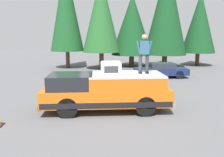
# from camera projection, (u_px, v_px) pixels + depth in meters

# --- Properties ---
(ground_plane) EXTENTS (90.00, 90.00, 0.00)m
(ground_plane) POSITION_uv_depth(u_px,v_px,m) (105.00, 109.00, 11.03)
(ground_plane) COLOR #565659
(pickup_truck) EXTENTS (2.01, 5.54, 1.65)m
(pickup_truck) POSITION_uv_depth(u_px,v_px,m) (106.00, 91.00, 10.67)
(pickup_truck) COLOR orange
(pickup_truck) RESTS_ON ground
(compressor_unit) EXTENTS (0.65, 0.84, 0.56)m
(compressor_unit) POSITION_uv_depth(u_px,v_px,m) (111.00, 68.00, 10.30)
(compressor_unit) COLOR white
(compressor_unit) RESTS_ON pickup_truck
(person_on_truck_bed) EXTENTS (0.29, 0.72, 1.69)m
(person_on_truck_bed) POSITION_uv_depth(u_px,v_px,m) (144.00, 53.00, 10.51)
(person_on_truck_bed) COLOR #333338
(person_on_truck_bed) RESTS_ON pickup_truck
(parked_car_navy) EXTENTS (1.64, 4.10, 1.16)m
(parked_car_navy) POSITION_uv_depth(u_px,v_px,m) (161.00, 70.00, 19.14)
(parked_car_navy) COLOR navy
(parked_car_navy) RESTS_ON ground
(conifer_far_left) EXTENTS (3.58, 3.58, 7.86)m
(conifer_far_left) POSITION_uv_depth(u_px,v_px,m) (200.00, 23.00, 25.96)
(conifer_far_left) COLOR #4C3826
(conifer_far_left) RESTS_ON ground
(conifer_left) EXTENTS (4.36, 4.36, 10.61)m
(conifer_left) POSITION_uv_depth(u_px,v_px,m) (166.00, 9.00, 24.53)
(conifer_left) COLOR #4C3826
(conifer_left) RESTS_ON ground
(conifer_center_left) EXTENTS (4.36, 4.36, 7.54)m
(conifer_center_left) POSITION_uv_depth(u_px,v_px,m) (132.00, 25.00, 25.43)
(conifer_center_left) COLOR #4C3826
(conifer_center_left) RESTS_ON ground
(conifer_center_right) EXTENTS (3.65, 3.65, 8.97)m
(conifer_center_right) POSITION_uv_depth(u_px,v_px,m) (101.00, 14.00, 23.18)
(conifer_center_right) COLOR #4C3826
(conifer_center_right) RESTS_ON ground
(conifer_right) EXTENTS (3.31, 3.31, 10.38)m
(conifer_right) POSITION_uv_depth(u_px,v_px,m) (66.00, 7.00, 23.85)
(conifer_right) COLOR #4C3826
(conifer_right) RESTS_ON ground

